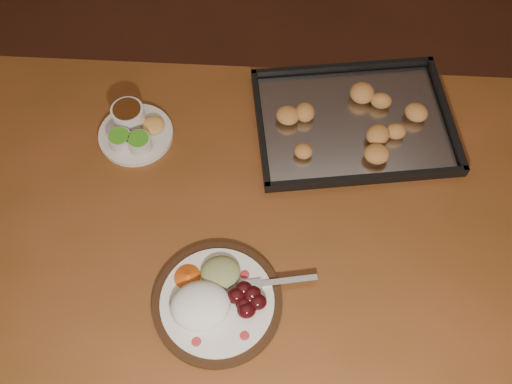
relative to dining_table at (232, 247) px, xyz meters
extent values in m
plane|color=#5B2F1F|center=(-0.10, 0.00, -0.65)|extent=(4.00, 4.00, 0.00)
cube|color=brown|center=(0.00, 0.00, 0.08)|extent=(1.64, 1.16, 0.04)
cylinder|color=#493216|center=(-0.60, 0.50, -0.30)|extent=(0.07, 0.07, 0.71)
cylinder|color=#493216|center=(0.74, 0.25, -0.30)|extent=(0.07, 0.07, 0.71)
cylinder|color=black|center=(-0.04, -0.16, 0.10)|extent=(0.25, 0.25, 0.02)
cylinder|color=white|center=(-0.04, -0.16, 0.11)|extent=(0.22, 0.22, 0.01)
ellipsoid|color=#AF2A30|center=(-0.09, -0.23, 0.12)|extent=(0.02, 0.02, 0.00)
ellipsoid|color=#AF2A30|center=(0.00, -0.24, 0.12)|extent=(0.02, 0.02, 0.00)
ellipsoid|color=#AF2A30|center=(0.02, -0.11, 0.12)|extent=(0.02, 0.02, 0.00)
ellipsoid|color=#AF2A30|center=(-0.12, -0.15, 0.12)|extent=(0.02, 0.02, 0.00)
ellipsoid|color=white|center=(-0.07, -0.17, 0.13)|extent=(0.13, 0.12, 0.05)
ellipsoid|color=#45090F|center=(0.01, -0.18, 0.13)|extent=(0.03, 0.03, 0.02)
ellipsoid|color=#45090F|center=(0.03, -0.16, 0.13)|extent=(0.03, 0.03, 0.02)
ellipsoid|color=#45090F|center=(0.01, -0.15, 0.13)|extent=(0.03, 0.03, 0.02)
ellipsoid|color=#45090F|center=(0.03, -0.18, 0.13)|extent=(0.03, 0.03, 0.02)
ellipsoid|color=#45090F|center=(0.00, -0.16, 0.13)|extent=(0.03, 0.03, 0.02)
ellipsoid|color=#45090F|center=(0.02, -0.17, 0.13)|extent=(0.03, 0.03, 0.02)
ellipsoid|color=#45090F|center=(0.01, -0.19, 0.13)|extent=(0.03, 0.03, 0.02)
ellipsoid|color=tan|center=(-0.03, -0.11, 0.12)|extent=(0.09, 0.08, 0.03)
cone|color=#D75213|center=(-0.09, -0.11, 0.12)|extent=(0.08, 0.08, 0.02)
cube|color=silver|center=(0.10, -0.14, 0.12)|extent=(0.12, 0.01, 0.00)
cube|color=silver|center=(0.03, -0.14, 0.12)|extent=(0.03, 0.02, 0.00)
cylinder|color=silver|center=(0.01, -0.15, 0.12)|extent=(0.03, 0.00, 0.00)
cylinder|color=silver|center=(0.01, -0.14, 0.12)|extent=(0.03, 0.00, 0.00)
cylinder|color=silver|center=(0.01, -0.14, 0.12)|extent=(0.03, 0.00, 0.00)
cylinder|color=silver|center=(0.01, -0.13, 0.12)|extent=(0.03, 0.00, 0.00)
cylinder|color=silver|center=(-0.19, 0.26, 0.10)|extent=(0.17, 0.17, 0.01)
cylinder|color=beige|center=(-0.22, 0.24, 0.13)|extent=(0.05, 0.05, 0.03)
cylinder|color=#43A120|center=(-0.22, 0.24, 0.14)|extent=(0.05, 0.05, 0.00)
cylinder|color=beige|center=(-0.18, 0.22, 0.13)|extent=(0.05, 0.05, 0.03)
cylinder|color=#43A120|center=(-0.18, 0.22, 0.14)|extent=(0.05, 0.05, 0.00)
cylinder|color=silver|center=(-0.20, 0.30, 0.13)|extent=(0.07, 0.07, 0.04)
cylinder|color=#3D1E0B|center=(-0.20, 0.30, 0.15)|extent=(0.06, 0.06, 0.00)
ellipsoid|color=#F2AA55|center=(-0.15, 0.27, 0.12)|extent=(0.05, 0.05, 0.02)
cube|color=black|center=(0.31, 0.23, 0.10)|extent=(0.46, 0.34, 0.01)
cube|color=black|center=(0.32, 0.39, 0.12)|extent=(0.45, 0.03, 0.02)
cube|color=black|center=(0.31, 0.07, 0.12)|extent=(0.45, 0.03, 0.02)
cube|color=black|center=(0.53, 0.22, 0.12)|extent=(0.02, 0.33, 0.02)
cube|color=black|center=(0.10, 0.24, 0.12)|extent=(0.02, 0.33, 0.02)
cube|color=#B2B1B6|center=(0.31, 0.23, 0.11)|extent=(0.43, 0.31, 0.00)
ellipsoid|color=#B5703F|center=(0.37, 0.23, 0.13)|extent=(0.05, 0.05, 0.03)
ellipsoid|color=#B5703F|center=(0.41, 0.27, 0.13)|extent=(0.07, 0.07, 0.03)
ellipsoid|color=#B5703F|center=(0.33, 0.33, 0.13)|extent=(0.06, 0.06, 0.03)
ellipsoid|color=#B5703F|center=(0.25, 0.28, 0.13)|extent=(0.07, 0.07, 0.03)
ellipsoid|color=#B5703F|center=(0.22, 0.26, 0.13)|extent=(0.06, 0.06, 0.03)
ellipsoid|color=#B5703F|center=(0.26, 0.22, 0.13)|extent=(0.06, 0.06, 0.03)
ellipsoid|color=#B5703F|center=(0.25, 0.17, 0.13)|extent=(0.07, 0.07, 0.03)
ellipsoid|color=#B5703F|center=(0.32, 0.13, 0.13)|extent=(0.06, 0.06, 0.03)
ellipsoid|color=#B5703F|center=(0.42, 0.19, 0.13)|extent=(0.07, 0.07, 0.03)
camera|label=1|loc=(-0.01, -0.53, 1.18)|focal=40.00mm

